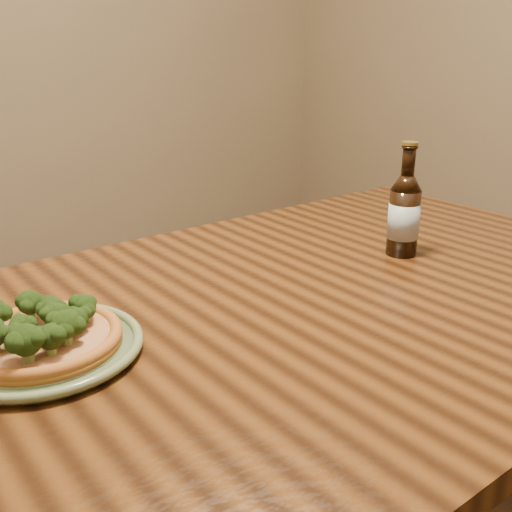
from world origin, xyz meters
TOP-DOWN VIEW (x-y plane):
  - table at (0.00, 0.10)m, footprint 1.60×0.90m
  - plate at (-0.34, 0.17)m, footprint 0.27×0.27m
  - pizza at (-0.34, 0.17)m, footprint 0.22×0.22m
  - beer_bottle at (0.37, 0.14)m, footprint 0.06×0.06m

SIDE VIEW (x-z plane):
  - table at x=0.00m, z-range 0.28..1.03m
  - plate at x=-0.34m, z-range 0.75..0.77m
  - pizza at x=-0.34m, z-range 0.75..0.81m
  - beer_bottle at x=0.37m, z-range 0.72..0.95m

